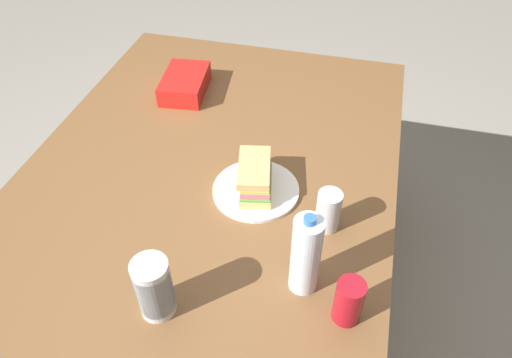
{
  "coord_description": "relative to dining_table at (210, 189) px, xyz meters",
  "views": [
    {
      "loc": [
        -1.02,
        -0.41,
        1.74
      ],
      "look_at": [
        -0.05,
        -0.17,
        0.79
      ],
      "focal_mm": 33.73,
      "sensor_mm": 36.0,
      "label": 1
    }
  ],
  "objects": [
    {
      "name": "soda_can_silver",
      "position": [
        -0.13,
        -0.38,
        0.14
      ],
      "size": [
        0.07,
        0.07,
        0.12
      ],
      "primitive_type": "cylinder",
      "color": "silver",
      "rests_on": "dining_table"
    },
    {
      "name": "paper_plate",
      "position": [
        -0.05,
        -0.17,
        0.09
      ],
      "size": [
        0.25,
        0.25,
        0.01
      ],
      "primitive_type": "cylinder",
      "color": "white",
      "rests_on": "dining_table"
    },
    {
      "name": "soda_can_red",
      "position": [
        -0.39,
        -0.47,
        0.14
      ],
      "size": [
        0.07,
        0.07,
        0.12
      ],
      "primitive_type": "cylinder",
      "color": "maroon",
      "rests_on": "dining_table"
    },
    {
      "name": "ground_plane",
      "position": [
        0.0,
        0.0,
        -0.66
      ],
      "size": [
        8.0,
        8.0,
        0.0
      ],
      "primitive_type": "plane",
      "color": "gray"
    },
    {
      "name": "chip_bag",
      "position": [
        0.4,
        0.22,
        0.11
      ],
      "size": [
        0.25,
        0.18,
        0.07
      ],
      "primitive_type": "cube",
      "rotation": [
        0.0,
        0.0,
        0.12
      ],
      "color": "red",
      "rests_on": "dining_table"
    },
    {
      "name": "water_bottle_tall",
      "position": [
        -0.33,
        -0.36,
        0.19
      ],
      "size": [
        0.07,
        0.07,
        0.24
      ],
      "color": "silver",
      "rests_on": "dining_table"
    },
    {
      "name": "plastic_cup_stack",
      "position": [
        -0.48,
        -0.04,
        0.16
      ],
      "size": [
        0.08,
        0.08,
        0.17
      ],
      "color": "silver",
      "rests_on": "dining_table"
    },
    {
      "name": "sandwich",
      "position": [
        -0.05,
        -0.16,
        0.13
      ],
      "size": [
        0.2,
        0.13,
        0.08
      ],
      "color": "#DBB26B",
      "rests_on": "paper_plate"
    },
    {
      "name": "dining_table",
      "position": [
        0.0,
        0.0,
        0.0
      ],
      "size": [
        1.6,
        1.14,
        0.74
      ],
      "color": "brown",
      "rests_on": "ground_plane"
    }
  ]
}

